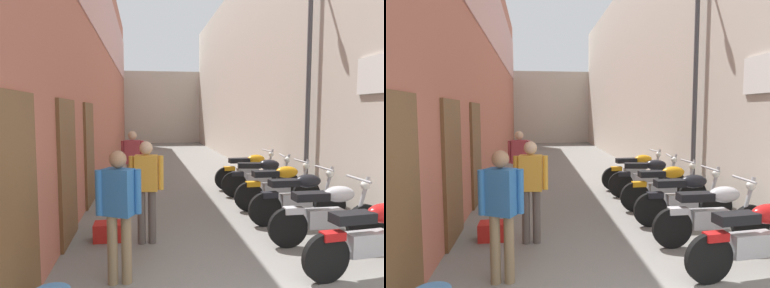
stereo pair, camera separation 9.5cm
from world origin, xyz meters
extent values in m
plane|color=slate|center=(0.00, 8.35, 0.00)|extent=(36.70, 36.70, 0.00)
cube|color=#B76651|center=(-2.63, 10.35, 3.63)|extent=(0.40, 20.70, 7.26)
cube|color=brown|center=(-2.41, 1.20, 1.10)|extent=(0.06, 1.10, 2.20)
cube|color=brown|center=(-2.41, 3.40, 1.10)|extent=(0.06, 1.10, 2.20)
cube|color=brown|center=(-2.41, 5.60, 1.10)|extent=(0.06, 1.10, 2.20)
cube|color=#DBA39E|center=(-2.42, 10.35, 5.23)|extent=(0.04, 20.70, 2.32)
cube|color=beige|center=(2.63, 10.35, 3.50)|extent=(0.40, 20.70, 7.01)
cube|color=white|center=(2.40, 3.00, 2.60)|extent=(0.04, 0.90, 0.60)
cube|color=beige|center=(0.00, 21.70, 2.31)|extent=(7.85, 2.00, 4.62)
cylinder|color=black|center=(0.86, 1.58, 0.30)|extent=(0.61, 0.15, 0.60)
cube|color=#9E9EA3|center=(1.43, 1.64, 0.42)|extent=(0.58, 0.26, 0.28)
cube|color=black|center=(1.20, 1.61, 0.76)|extent=(0.54, 0.28, 0.12)
cube|color=#AD1414|center=(0.94, 1.58, 0.56)|extent=(0.29, 0.17, 0.10)
cylinder|color=black|center=(2.10, 2.67, 0.30)|extent=(0.60, 0.09, 0.60)
cylinder|color=black|center=(0.85, 2.66, 0.30)|extent=(0.60, 0.09, 0.60)
cube|color=#9E9EA3|center=(1.43, 2.67, 0.42)|extent=(0.56, 0.21, 0.28)
ellipsoid|color=#B7B7BC|center=(1.66, 2.67, 0.78)|extent=(0.48, 0.27, 0.24)
cube|color=black|center=(1.20, 2.66, 0.76)|extent=(0.52, 0.23, 0.12)
cylinder|color=#9E9EA3|center=(2.03, 2.67, 0.65)|extent=(0.25, 0.06, 0.77)
cylinder|color=#9E9EA3|center=(1.96, 2.67, 1.00)|extent=(0.04, 0.58, 0.04)
sphere|color=silver|center=(2.08, 2.67, 0.90)|extent=(0.14, 0.14, 0.14)
cube|color=#B7B7BC|center=(0.93, 2.66, 0.56)|extent=(0.28, 0.14, 0.10)
cylinder|color=black|center=(2.10, 3.69, 0.30)|extent=(0.60, 0.10, 0.60)
cylinder|color=black|center=(0.85, 3.64, 0.30)|extent=(0.60, 0.10, 0.60)
cube|color=#9E9EA3|center=(1.43, 3.66, 0.42)|extent=(0.57, 0.22, 0.28)
ellipsoid|color=black|center=(1.66, 3.67, 0.78)|extent=(0.49, 0.28, 0.24)
cube|color=black|center=(1.20, 3.65, 0.76)|extent=(0.53, 0.24, 0.12)
cylinder|color=#9E9EA3|center=(2.03, 3.69, 0.65)|extent=(0.25, 0.07, 0.77)
cylinder|color=#9E9EA3|center=(1.96, 3.68, 1.00)|extent=(0.06, 0.58, 0.04)
sphere|color=silver|center=(2.08, 3.69, 0.90)|extent=(0.14, 0.14, 0.14)
cube|color=black|center=(0.93, 3.64, 0.56)|extent=(0.29, 0.15, 0.10)
cylinder|color=black|center=(2.10, 4.63, 0.30)|extent=(0.60, 0.10, 0.60)
cylinder|color=black|center=(0.85, 4.58, 0.30)|extent=(0.60, 0.10, 0.60)
cube|color=#9E9EA3|center=(1.43, 4.60, 0.42)|extent=(0.57, 0.22, 0.28)
ellipsoid|color=orange|center=(1.66, 4.61, 0.78)|extent=(0.49, 0.28, 0.24)
cube|color=black|center=(1.20, 4.59, 0.76)|extent=(0.53, 0.24, 0.12)
cylinder|color=#9E9EA3|center=(2.03, 4.62, 0.65)|extent=(0.25, 0.07, 0.77)
cylinder|color=#9E9EA3|center=(1.96, 4.62, 1.00)|extent=(0.06, 0.58, 0.04)
sphere|color=silver|center=(2.08, 4.63, 0.90)|extent=(0.14, 0.14, 0.14)
cube|color=orange|center=(0.93, 4.58, 0.56)|extent=(0.29, 0.15, 0.10)
cylinder|color=black|center=(2.09, 5.55, 0.30)|extent=(0.60, 0.18, 0.60)
cylinder|color=black|center=(0.86, 5.76, 0.30)|extent=(0.60, 0.18, 0.60)
cube|color=#9E9EA3|center=(1.43, 5.67, 0.42)|extent=(0.59, 0.29, 0.28)
ellipsoid|color=black|center=(1.65, 5.63, 0.78)|extent=(0.52, 0.34, 0.24)
cube|color=black|center=(1.20, 5.71, 0.76)|extent=(0.55, 0.31, 0.12)
cylinder|color=#9E9EA3|center=(2.02, 5.56, 0.65)|extent=(0.25, 0.10, 0.77)
cylinder|color=#9E9EA3|center=(1.95, 5.57, 1.00)|extent=(0.13, 0.58, 0.04)
sphere|color=silver|center=(2.07, 5.55, 0.90)|extent=(0.14, 0.14, 0.14)
cube|color=black|center=(0.94, 5.75, 0.56)|extent=(0.30, 0.19, 0.10)
cylinder|color=black|center=(2.10, 6.61, 0.30)|extent=(0.60, 0.12, 0.60)
cylinder|color=black|center=(0.85, 6.53, 0.30)|extent=(0.60, 0.12, 0.60)
cube|color=#9E9EA3|center=(1.43, 6.57, 0.42)|extent=(0.57, 0.24, 0.28)
ellipsoid|color=orange|center=(1.66, 6.58, 0.78)|extent=(0.50, 0.29, 0.24)
cube|color=black|center=(1.20, 6.55, 0.76)|extent=(0.53, 0.26, 0.12)
cylinder|color=#9E9EA3|center=(2.03, 6.61, 0.65)|extent=(0.25, 0.08, 0.77)
cylinder|color=#9E9EA3|center=(1.96, 6.60, 1.00)|extent=(0.08, 0.58, 0.04)
sphere|color=silver|center=(2.08, 6.61, 0.90)|extent=(0.14, 0.14, 0.14)
cube|color=orange|center=(0.93, 6.53, 0.56)|extent=(0.29, 0.16, 0.10)
cylinder|color=#8C7251|center=(-1.62, 1.89, 0.41)|extent=(0.12, 0.12, 0.82)
cylinder|color=#8C7251|center=(-1.46, 1.89, 0.41)|extent=(0.12, 0.12, 0.82)
cube|color=#2D66A5|center=(-1.54, 1.89, 1.09)|extent=(0.39, 0.33, 0.54)
sphere|color=#997051|center=(-1.54, 1.89, 1.47)|extent=(0.20, 0.20, 0.20)
cylinder|color=#2D66A5|center=(-1.76, 1.89, 1.09)|extent=(0.08, 0.08, 0.52)
cylinder|color=#2D66A5|center=(-1.32, 1.89, 1.09)|extent=(0.08, 0.08, 0.52)
cylinder|color=#564C47|center=(-1.29, 3.12, 0.41)|extent=(0.12, 0.12, 0.82)
cylinder|color=#564C47|center=(-1.13, 3.12, 0.41)|extent=(0.12, 0.12, 0.82)
cube|color=gold|center=(-1.21, 3.12, 1.09)|extent=(0.36, 0.24, 0.54)
sphere|color=#DBB28E|center=(-1.21, 3.12, 1.47)|extent=(0.20, 0.20, 0.20)
cylinder|color=gold|center=(-1.43, 3.12, 1.09)|extent=(0.08, 0.08, 0.52)
cylinder|color=gold|center=(-0.99, 3.12, 1.09)|extent=(0.08, 0.08, 0.52)
cylinder|color=#8C7251|center=(-1.58, 5.99, 0.41)|extent=(0.12, 0.12, 0.82)
cylinder|color=#8C7251|center=(-1.42, 5.99, 0.41)|extent=(0.12, 0.12, 0.82)
cube|color=#B23D47|center=(-1.50, 5.99, 1.09)|extent=(0.36, 0.25, 0.54)
sphere|color=#DBB28E|center=(-1.50, 5.99, 1.47)|extent=(0.20, 0.20, 0.20)
cylinder|color=#B23D47|center=(-1.72, 5.99, 1.09)|extent=(0.08, 0.08, 0.52)
cylinder|color=#B23D47|center=(-1.28, 5.99, 1.09)|extent=(0.08, 0.08, 0.52)
cube|color=red|center=(-1.81, 3.34, 0.14)|extent=(0.44, 0.32, 0.28)
cylinder|color=#47474C|center=(2.28, 5.03, 2.57)|extent=(0.10, 0.10, 5.14)
camera|label=1|loc=(-1.25, -2.12, 2.00)|focal=32.70mm
camera|label=2|loc=(-1.16, -2.14, 2.00)|focal=32.70mm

